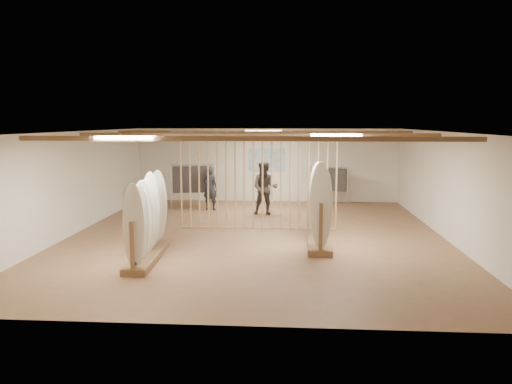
# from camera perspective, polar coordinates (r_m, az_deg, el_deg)

# --- Properties ---
(floor) EXTENTS (12.00, 12.00, 0.00)m
(floor) POSITION_cam_1_polar(r_m,az_deg,el_deg) (13.53, 0.00, -5.04)
(floor) COLOR #916646
(floor) RESTS_ON ground
(ceiling) EXTENTS (12.00, 12.00, 0.00)m
(ceiling) POSITION_cam_1_polar(r_m,az_deg,el_deg) (13.18, 0.00, 6.90)
(ceiling) COLOR gray
(ceiling) RESTS_ON ground
(wall_back) EXTENTS (12.00, 0.00, 12.00)m
(wall_back) POSITION_cam_1_polar(r_m,az_deg,el_deg) (19.24, 1.24, 3.09)
(wall_back) COLOR white
(wall_back) RESTS_ON ground
(wall_front) EXTENTS (12.00, 0.00, 12.00)m
(wall_front) POSITION_cam_1_polar(r_m,az_deg,el_deg) (7.40, -3.23, -4.98)
(wall_front) COLOR white
(wall_front) RESTS_ON ground
(wall_left) EXTENTS (0.00, 12.00, 12.00)m
(wall_left) POSITION_cam_1_polar(r_m,az_deg,el_deg) (14.51, -20.11, 0.97)
(wall_left) COLOR white
(wall_left) RESTS_ON ground
(wall_right) EXTENTS (0.00, 12.00, 12.00)m
(wall_right) POSITION_cam_1_polar(r_m,az_deg,el_deg) (13.87, 21.08, 0.62)
(wall_right) COLOR white
(wall_right) RESTS_ON ground
(ceiling_slats) EXTENTS (9.50, 6.12, 0.10)m
(ceiling_slats) POSITION_cam_1_polar(r_m,az_deg,el_deg) (13.18, 0.00, 6.55)
(ceiling_slats) COLOR brown
(ceiling_slats) RESTS_ON ground
(light_panels) EXTENTS (1.20, 0.35, 0.06)m
(light_panels) POSITION_cam_1_polar(r_m,az_deg,el_deg) (13.18, 0.00, 6.64)
(light_panels) COLOR white
(light_panels) RESTS_ON ground
(bamboo_partition) EXTENTS (4.45, 0.05, 2.78)m
(bamboo_partition) POSITION_cam_1_polar(r_m,az_deg,el_deg) (14.08, 0.23, 1.26)
(bamboo_partition) COLOR tan
(bamboo_partition) RESTS_ON ground
(poster) EXTENTS (1.40, 0.03, 0.90)m
(poster) POSITION_cam_1_polar(r_m,az_deg,el_deg) (19.21, 1.24, 3.68)
(poster) COLOR #3670BE
(poster) RESTS_ON ground
(rack_left) EXTENTS (0.63, 2.67, 1.85)m
(rack_left) POSITION_cam_1_polar(r_m,az_deg,el_deg) (11.43, -12.32, -4.41)
(rack_left) COLOR brown
(rack_left) RESTS_ON floor
(rack_right) EXTENTS (0.64, 2.20, 2.08)m
(rack_right) POSITION_cam_1_polar(r_m,az_deg,el_deg) (12.39, 7.29, -2.98)
(rack_right) COLOR brown
(rack_right) RESTS_ON floor
(clothing_rack_a) EXTENTS (1.47, 0.66, 1.60)m
(clothing_rack_a) POSITION_cam_1_polar(r_m,az_deg,el_deg) (17.75, -7.29, 1.45)
(clothing_rack_a) COLOR silver
(clothing_rack_a) RESTS_ON floor
(clothing_rack_b) EXTENTS (1.29, 0.68, 1.43)m
(clothing_rack_b) POSITION_cam_1_polar(r_m,az_deg,el_deg) (18.73, 8.48, 1.43)
(clothing_rack_b) COLOR silver
(clothing_rack_b) RESTS_ON floor
(shopper_a) EXTENTS (0.74, 0.62, 1.75)m
(shopper_a) POSITION_cam_1_polar(r_m,az_deg,el_deg) (17.39, -5.25, 0.79)
(shopper_a) COLOR #25252C
(shopper_a) RESTS_ON floor
(shopper_b) EXTENTS (1.01, 0.81, 2.03)m
(shopper_b) POSITION_cam_1_polar(r_m,az_deg,el_deg) (16.36, 1.04, 0.85)
(shopper_b) COLOR #3E3530
(shopper_b) RESTS_ON floor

